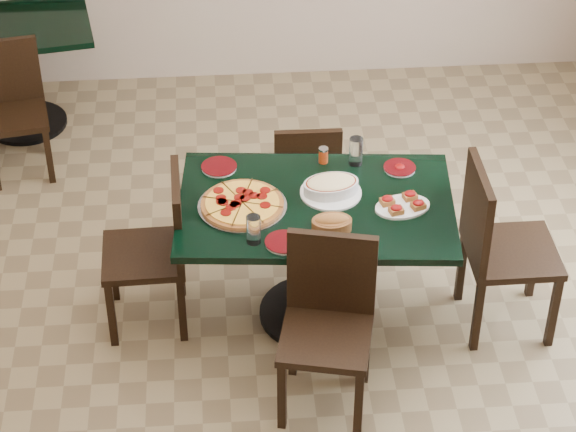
{
  "coord_description": "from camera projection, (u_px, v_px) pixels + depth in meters",
  "views": [
    {
      "loc": [
        -0.29,
        -4.36,
        4.09
      ],
      "look_at": [
        0.05,
        0.0,
        0.78
      ],
      "focal_mm": 70.0,
      "sensor_mm": 36.0,
      "label": 1
    }
  ],
  "objects": [
    {
      "name": "side_plate_near",
      "position": [
        284.0,
        242.0,
        5.35
      ],
      "size": [
        0.18,
        0.18,
        0.02
      ],
      "rotation": [
        0.0,
        0.0,
        -0.04
      ],
      "color": "silver",
      "rests_on": "main_table"
    },
    {
      "name": "main_table",
      "position": [
        316.0,
        231.0,
        5.72
      ],
      "size": [
        1.45,
        1.01,
        0.75
      ],
      "rotation": [
        0.0,
        0.0,
        -0.09
      ],
      "color": "black",
      "rests_on": "floor"
    },
    {
      "name": "water_glass_a",
      "position": [
        356.0,
        151.0,
        5.85
      ],
      "size": [
        0.07,
        0.07,
        0.15
      ],
      "primitive_type": "cylinder",
      "color": "silver",
      "rests_on": "main_table"
    },
    {
      "name": "chair_far",
      "position": [
        306.0,
        175.0,
        6.35
      ],
      "size": [
        0.38,
        0.38,
        0.8
      ],
      "rotation": [
        0.0,
        0.0,
        3.13
      ],
      "color": "black",
      "rests_on": "floor"
    },
    {
      "name": "lasagna_casserole",
      "position": [
        331.0,
        186.0,
        5.65
      ],
      "size": [
        0.31,
        0.31,
        0.09
      ],
      "rotation": [
        0.0,
        0.0,
        0.15
      ],
      "color": "silver",
      "rests_on": "main_table"
    },
    {
      "name": "bruschetta_platter",
      "position": [
        403.0,
        204.0,
        5.57
      ],
      "size": [
        0.32,
        0.26,
        0.05
      ],
      "rotation": [
        0.0,
        0.0,
        0.24
      ],
      "color": "silver",
      "rests_on": "main_table"
    },
    {
      "name": "chair_near",
      "position": [
        328.0,
        314.0,
        5.31
      ],
      "size": [
        0.51,
        0.51,
        0.91
      ],
      "rotation": [
        0.0,
        0.0,
        -0.22
      ],
      "color": "black",
      "rests_on": "floor"
    },
    {
      "name": "pepper_shaker",
      "position": [
        323.0,
        155.0,
        5.88
      ],
      "size": [
        0.05,
        0.05,
        0.09
      ],
      "color": "#B74713",
      "rests_on": "main_table"
    },
    {
      "name": "napkin_setting",
      "position": [
        300.0,
        247.0,
        5.33
      ],
      "size": [
        0.16,
        0.16,
        0.01
      ],
      "rotation": [
        0.0,
        0.0,
        -0.28
      ],
      "color": "silver",
      "rests_on": "main_table"
    },
    {
      "name": "pepperoni_pizza",
      "position": [
        242.0,
        204.0,
        5.57
      ],
      "size": [
        0.45,
        0.45,
        0.04
      ],
      "rotation": [
        0.0,
        0.0,
        -0.29
      ],
      "color": "#A8A8AF",
      "rests_on": "main_table"
    },
    {
      "name": "side_plate_far_r",
      "position": [
        400.0,
        168.0,
        5.85
      ],
      "size": [
        0.17,
        0.17,
        0.03
      ],
      "rotation": [
        0.0,
        0.0,
        -0.24
      ],
      "color": "silver",
      "rests_on": "main_table"
    },
    {
      "name": "chair_left",
      "position": [
        159.0,
        243.0,
        5.75
      ],
      "size": [
        0.43,
        0.43,
        0.9
      ],
      "rotation": [
        0.0,
        0.0,
        -1.54
      ],
      "color": "black",
      "rests_on": "floor"
    },
    {
      "name": "back_chair_near",
      "position": [
        12.0,
        101.0,
        6.93
      ],
      "size": [
        0.46,
        0.46,
        0.84
      ],
      "rotation": [
        0.0,
        0.0,
        0.18
      ],
      "color": "black",
      "rests_on": "floor"
    },
    {
      "name": "back_table",
      "position": [
        16.0,
        56.0,
        7.27
      ],
      "size": [
        1.09,
        0.87,
        0.75
      ],
      "rotation": [
        0.0,
        0.0,
        0.16
      ],
      "color": "black",
      "rests_on": "floor"
    },
    {
      "name": "bread_basket",
      "position": [
        332.0,
        223.0,
        5.42
      ],
      "size": [
        0.2,
        0.14,
        0.09
      ],
      "rotation": [
        0.0,
        0.0,
        0.03
      ],
      "color": "brown",
      "rests_on": "main_table"
    },
    {
      "name": "floor",
      "position": [
        279.0,
        333.0,
        5.95
      ],
      "size": [
        5.5,
        5.5,
        0.0
      ],
      "primitive_type": "plane",
      "color": "olive",
      "rests_on": "ground"
    },
    {
      "name": "water_glass_b",
      "position": [
        253.0,
        230.0,
        5.32
      ],
      "size": [
        0.07,
        0.07,
        0.15
      ],
      "primitive_type": "cylinder",
      "color": "silver",
      "rests_on": "main_table"
    },
    {
      "name": "side_plate_far_l",
      "position": [
        219.0,
        167.0,
        5.85
      ],
      "size": [
        0.19,
        0.19,
        0.02
      ],
      "rotation": [
        0.0,
        0.0,
        -0.06
      ],
      "color": "silver",
      "rests_on": "main_table"
    },
    {
      "name": "chair_right",
      "position": [
        496.0,
        241.0,
        5.69
      ],
      "size": [
        0.46,
        0.46,
        0.98
      ],
      "rotation": [
        0.0,
        0.0,
        1.58
      ],
      "color": "black",
      "rests_on": "floor"
    }
  ]
}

